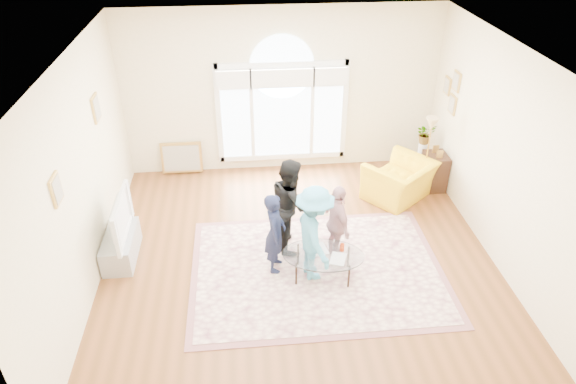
{
  "coord_description": "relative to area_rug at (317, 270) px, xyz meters",
  "views": [
    {
      "loc": [
        -0.78,
        -6.22,
        5.14
      ],
      "look_at": [
        -0.14,
        0.3,
        1.05
      ],
      "focal_mm": 32.0,
      "sensor_mm": 36.0,
      "label": 1
    }
  ],
  "objects": [
    {
      "name": "ground",
      "position": [
        -0.24,
        0.31,
        -0.01
      ],
      "size": [
        6.0,
        6.0,
        0.0
      ],
      "primitive_type": "plane",
      "color": "brown",
      "rests_on": "ground"
    },
    {
      "name": "room_shell",
      "position": [
        -0.23,
        3.14,
        1.56
      ],
      "size": [
        6.0,
        6.0,
        6.0
      ],
      "color": "beige",
      "rests_on": "ground"
    },
    {
      "name": "area_rug",
      "position": [
        0.0,
        0.0,
        0.0
      ],
      "size": [
        3.6,
        2.6,
        0.02
      ],
      "primitive_type": "cube",
      "color": "beige",
      "rests_on": "ground"
    },
    {
      "name": "rug_border",
      "position": [
        0.0,
        0.0,
        -0.0
      ],
      "size": [
        3.8,
        2.8,
        0.01
      ],
      "primitive_type": "cube",
      "color": "#8D5759",
      "rests_on": "ground"
    },
    {
      "name": "tv_console",
      "position": [
        -2.99,
        0.61,
        0.2
      ],
      "size": [
        0.45,
        1.0,
        0.42
      ],
      "primitive_type": "cube",
      "color": "#989CA1",
      "rests_on": "ground"
    },
    {
      "name": "television",
      "position": [
        -2.99,
        0.61,
        0.74
      ],
      "size": [
        0.17,
        1.14,
        0.66
      ],
      "color": "black",
      "rests_on": "tv_console"
    },
    {
      "name": "coffee_table",
      "position": [
        0.06,
        -0.14,
        0.39
      ],
      "size": [
        1.31,
        0.96,
        0.54
      ],
      "rotation": [
        0.0,
        0.0,
        -0.18
      ],
      "color": "silver",
      "rests_on": "ground"
    },
    {
      "name": "armchair",
      "position": [
        1.78,
        1.9,
        0.35
      ],
      "size": [
        1.49,
        1.47,
        0.73
      ],
      "primitive_type": "imported",
      "rotation": [
        0.0,
        0.0,
        3.82
      ],
      "color": "yellow",
      "rests_on": "ground"
    },
    {
      "name": "side_cabinet",
      "position": [
        2.54,
        2.19,
        0.34
      ],
      "size": [
        0.4,
        0.5,
        0.7
      ],
      "primitive_type": "cube",
      "color": "black",
      "rests_on": "ground"
    },
    {
      "name": "floor_lamp",
      "position": [
        2.3,
        2.07,
        1.27
      ],
      "size": [
        0.28,
        0.28,
        1.51
      ],
      "color": "black",
      "rests_on": "ground"
    },
    {
      "name": "plant_pedestal",
      "position": [
        2.46,
        2.69,
        0.34
      ],
      "size": [
        0.2,
        0.2,
        0.7
      ],
      "primitive_type": "cylinder",
      "color": "white",
      "rests_on": "ground"
    },
    {
      "name": "potted_plant",
      "position": [
        2.46,
        2.69,
        0.89
      ],
      "size": [
        0.41,
        0.37,
        0.4
      ],
      "primitive_type": "imported",
      "rotation": [
        0.0,
        0.0,
        0.18
      ],
      "color": "#33722D",
      "rests_on": "plant_pedestal"
    },
    {
      "name": "leaning_picture",
      "position": [
        -2.25,
        3.21,
        -0.01
      ],
      "size": [
        0.8,
        0.14,
        0.62
      ],
      "primitive_type": "cube",
      "rotation": [
        -0.14,
        0.0,
        0.0
      ],
      "color": "tan",
      "rests_on": "ground"
    },
    {
      "name": "child_navy",
      "position": [
        -0.62,
        0.12,
        0.66
      ],
      "size": [
        0.38,
        0.51,
        1.29
      ],
      "primitive_type": "imported",
      "rotation": [
        0.0,
        0.0,
        1.42
      ],
      "color": "#151B35",
      "rests_on": "area_rug"
    },
    {
      "name": "child_black",
      "position": [
        -0.34,
        0.66,
        0.78
      ],
      "size": [
        0.64,
        0.79,
        1.54
      ],
      "primitive_type": "imported",
      "rotation": [
        0.0,
        0.0,
        1.65
      ],
      "color": "black",
      "rests_on": "area_rug"
    },
    {
      "name": "child_pink",
      "position": [
        0.32,
        0.27,
        0.65
      ],
      "size": [
        0.48,
        0.8,
        1.28
      ],
      "primitive_type": "imported",
      "rotation": [
        0.0,
        0.0,
        1.81
      ],
      "color": "#CA9196",
      "rests_on": "area_rug"
    },
    {
      "name": "child_blue",
      "position": [
        -0.08,
        -0.1,
        0.76
      ],
      "size": [
        0.72,
        1.06,
        1.5
      ],
      "primitive_type": "imported",
      "rotation": [
        0.0,
        0.0,
        1.75
      ],
      "color": "#479EC2",
      "rests_on": "area_rug"
    }
  ]
}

